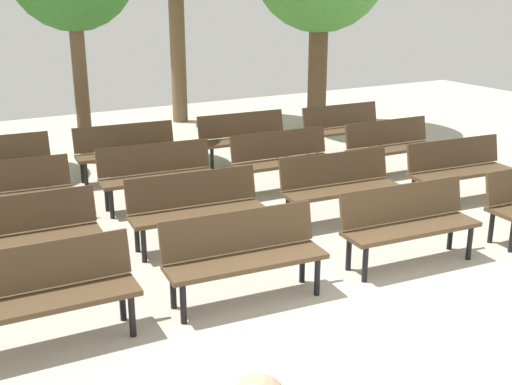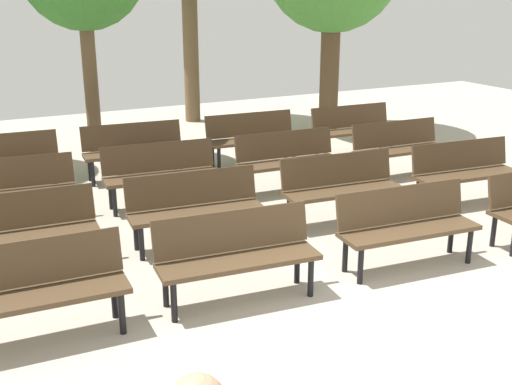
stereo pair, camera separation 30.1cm
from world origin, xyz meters
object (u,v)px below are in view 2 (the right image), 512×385
object	(u,v)px
bench_r1_c0	(21,229)
bench_r1_c3	(464,169)
bench_r1_c2	(341,184)
bench_r3_c0	(3,160)
bench_r2_c0	(11,188)
bench_r3_c2	(252,135)
bench_r1_c1	(195,204)
bench_r3_c3	(353,126)
bench_r0_c0	(33,286)
bench_r2_c3	(398,145)
bench_r2_c2	(288,157)
bench_r2_c1	(161,171)
bench_r3_c1	(134,147)
bench_r0_c2	(406,222)
bench_r0_c1	(236,251)

from	to	relation	value
bench_r1_c0	bench_r1_c3	bearing A→B (deg)	-0.30
bench_r1_c2	bench_r3_c0	bearing A→B (deg)	144.14
bench_r1_c0	bench_r2_c0	world-z (taller)	same
bench_r2_c0	bench_r3_c0	xyz separation A→B (m)	(0.07, 1.51, 0.00)
bench_r1_c3	bench_r3_c2	size ratio (longest dim) A/B	1.01
bench_r1_c1	bench_r3_c3	xyz separation A→B (m)	(4.20, 2.77, 0.00)
bench_r1_c3	bench_r2_c0	size ratio (longest dim) A/B	1.00
bench_r0_c0	bench_r1_c2	xyz separation A→B (m)	(4.04, 1.28, 0.00)
bench_r1_c0	bench_r2_c0	bearing A→B (deg)	90.44
bench_r3_c0	bench_r3_c3	size ratio (longest dim) A/B	1.01
bench_r1_c1	bench_r3_c2	size ratio (longest dim) A/B	1.01
bench_r2_c3	bench_r2_c2	bearing A→B (deg)	178.06
bench_r1_c3	bench_r3_c0	distance (m)	6.73
bench_r1_c3	bench_r2_c0	distance (m)	6.16
bench_r1_c1	bench_r1_c3	size ratio (longest dim) A/B	1.00
bench_r2_c0	bench_r3_c0	world-z (taller)	same
bench_r1_c1	bench_r1_c2	xyz separation A→B (m)	(2.00, -0.10, 0.00)
bench_r2_c2	bench_r2_c3	size ratio (longest dim) A/B	1.00
bench_r1_c3	bench_r2_c1	bearing A→B (deg)	159.82
bench_r2_c0	bench_r2_c3	xyz separation A→B (m)	(5.90, -0.41, 0.00)
bench_r2_c3	bench_r3_c1	distance (m)	4.28
bench_r1_c1	bench_r3_c3	bearing A→B (deg)	38.71
bench_r1_c0	bench_r2_c1	xyz separation A→B (m)	(2.05, 1.45, 0.00)
bench_r0_c0	bench_r1_c2	bearing A→B (deg)	20.06
bench_r0_c2	bench_r2_c3	world-z (taller)	same
bench_r2_c2	bench_r3_c2	bearing A→B (deg)	86.52
bench_r2_c2	bench_r0_c0	bearing A→B (deg)	-143.06
bench_r0_c1	bench_r3_c3	distance (m)	6.08
bench_r1_c2	bench_r3_c0	size ratio (longest dim) A/B	1.00
bench_r2_c2	bench_r3_c0	bearing A→B (deg)	158.17
bench_r1_c3	bench_r0_c2	bearing A→B (deg)	-143.02
bench_r1_c1	bench_r1_c3	world-z (taller)	same
bench_r3_c3	bench_r2_c3	bearing A→B (deg)	-94.21
bench_r2_c2	bench_r3_c1	xyz separation A→B (m)	(-1.90, 1.64, 0.00)
bench_r3_c0	bench_r3_c1	world-z (taller)	same
bench_r1_c1	bench_r3_c3	distance (m)	5.03
bench_r0_c0	bench_r1_c1	bearing A→B (deg)	36.52
bench_r1_c2	bench_r3_c2	world-z (taller)	same
bench_r0_c1	bench_r3_c1	size ratio (longest dim) A/B	1.00
bench_r0_c0	bench_r3_c0	size ratio (longest dim) A/B	0.99
bench_r0_c0	bench_r2_c1	distance (m)	3.63
bench_r0_c2	bench_r2_c0	world-z (taller)	same
bench_r1_c3	bench_r3_c3	distance (m)	3.05
bench_r1_c0	bench_r3_c1	size ratio (longest dim) A/B	0.99
bench_r3_c1	bench_r3_c3	bearing A→B (deg)	1.18
bench_r1_c0	bench_r2_c0	distance (m)	1.55
bench_r1_c2	bench_r2_c0	distance (m)	4.25
bench_r1_c0	bench_r1_c3	size ratio (longest dim) A/B	0.99
bench_r2_c0	bench_r3_c2	distance (m)	4.29
bench_r1_c2	bench_r2_c3	world-z (taller)	same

